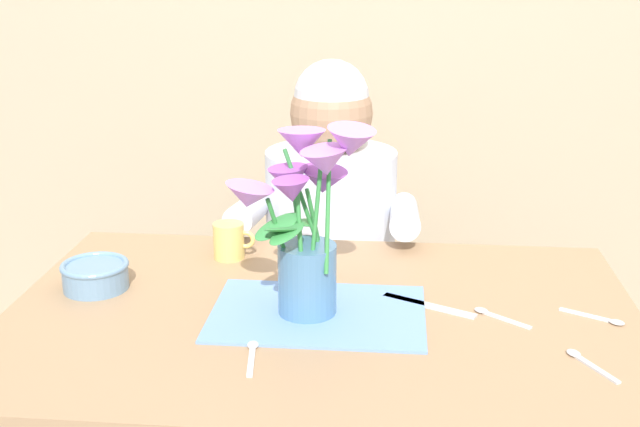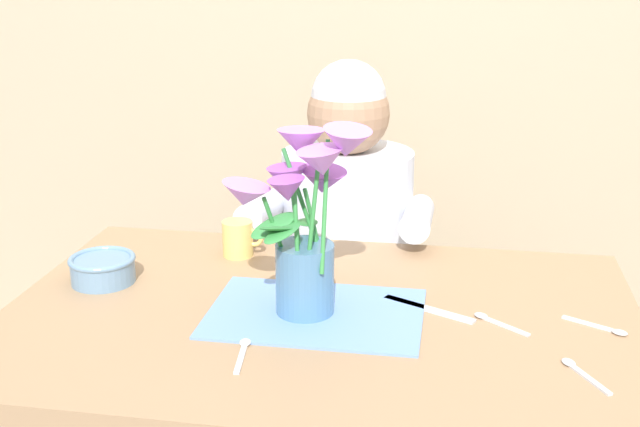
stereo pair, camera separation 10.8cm
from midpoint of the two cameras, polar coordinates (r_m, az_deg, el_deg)
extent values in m
cube|color=tan|center=(2.43, 5.65, 14.79)|extent=(4.00, 0.10, 2.50)
cube|color=#9E7A56|center=(1.53, 2.01, -7.73)|extent=(1.20, 0.80, 0.04)
cylinder|color=#9E7A56|center=(2.13, -11.66, -11.52)|extent=(0.06, 0.06, 0.70)
cylinder|color=#9E7A56|center=(2.03, 19.01, -13.71)|extent=(0.06, 0.06, 0.70)
cylinder|color=#4C4C56|center=(2.33, 3.17, -12.60)|extent=(0.30, 0.30, 0.40)
cylinder|color=silver|center=(2.13, 3.38, -2.16)|extent=(0.34, 0.34, 0.50)
sphere|color=#A37A5B|center=(2.04, 3.56, 7.11)|extent=(0.21, 0.21, 0.21)
sphere|color=silver|center=(2.03, 3.59, 8.22)|extent=(0.19, 0.19, 0.19)
cylinder|color=silver|center=(1.99, -2.46, 0.29)|extent=(0.07, 0.33, 0.12)
cylinder|color=silver|center=(1.95, 8.54, -0.29)|extent=(0.07, 0.33, 0.12)
cube|color=#6B93D1|center=(1.52, 1.75, -7.11)|extent=(0.40, 0.28, 0.00)
cylinder|color=teal|center=(1.49, 1.01, -4.75)|extent=(0.11, 0.11, 0.14)
cylinder|color=#388E42|center=(1.43, 2.52, 0.44)|extent=(0.01, 0.07, 0.23)
cone|color=#CC7FDB|center=(1.38, 4.15, 4.97)|extent=(0.12, 0.12, 0.06)
sphere|color=#E5D14C|center=(1.38, 4.16, 5.17)|extent=(0.02, 0.02, 0.02)
cylinder|color=#388E42|center=(1.48, 1.61, -0.76)|extent=(0.03, 0.04, 0.15)
cone|color=#A351B7|center=(1.47, 2.22, 2.26)|extent=(0.13, 0.13, 0.06)
sphere|color=#E5D14C|center=(1.47, 2.22, 2.44)|extent=(0.02, 0.02, 0.02)
cylinder|color=#388E42|center=(1.47, 0.90, 0.58)|extent=(0.08, 0.01, 0.21)
cone|color=#CC7FDB|center=(1.46, 0.78, 4.99)|extent=(0.09, 0.09, 0.05)
sphere|color=#E5D14C|center=(1.46, 0.78, 5.18)|extent=(0.02, 0.02, 0.02)
cylinder|color=#388E42|center=(1.47, 0.43, -0.72)|extent=(0.03, 0.04, 0.15)
cone|color=#A351B7|center=(1.46, -0.16, 2.36)|extent=(0.09, 0.09, 0.06)
sphere|color=#E5D14C|center=(1.46, -0.16, 2.55)|extent=(0.02, 0.02, 0.02)
cylinder|color=#388E42|center=(1.44, -1.03, -1.31)|extent=(0.04, 0.05, 0.14)
cone|color=#CC7FDB|center=(1.41, -3.17, 1.28)|extent=(0.10, 0.09, 0.05)
sphere|color=#E5D14C|center=(1.41, -3.17, 1.48)|extent=(0.02, 0.02, 0.02)
cylinder|color=#388E42|center=(1.43, 0.47, -1.15)|extent=(0.02, 0.03, 0.16)
cone|color=#A351B7|center=(1.39, -0.12, 1.64)|extent=(0.09, 0.09, 0.05)
sphere|color=#E5D14C|center=(1.39, -0.12, 1.84)|extent=(0.02, 0.02, 0.02)
cylinder|color=#388E42|center=(1.43, 1.66, -0.20)|extent=(0.02, 0.03, 0.20)
cone|color=#CC7FDB|center=(1.39, 2.36, 3.61)|extent=(0.12, 0.12, 0.06)
sphere|color=#E5D14C|center=(1.38, 2.36, 3.81)|extent=(0.02, 0.02, 0.02)
ellipsoid|color=#388E42|center=(1.43, -1.16, -0.89)|extent=(0.10, 0.08, 0.05)
ellipsoid|color=#388E42|center=(1.41, -0.47, -1.36)|extent=(0.08, 0.10, 0.03)
ellipsoid|color=#388E42|center=(1.52, 1.14, -0.64)|extent=(0.05, 0.09, 0.03)
ellipsoid|color=#388E42|center=(1.41, -0.69, -1.12)|extent=(0.08, 0.09, 0.04)
cylinder|color=#6689A8|center=(1.70, -13.40, -3.98)|extent=(0.13, 0.13, 0.05)
torus|color=#6689A8|center=(1.69, -13.46, -3.19)|extent=(0.14, 0.14, 0.01)
cube|color=silver|center=(1.55, 9.71, -6.74)|extent=(0.18, 0.10, 0.00)
cylinder|color=#E5C666|center=(1.79, -4.15, -1.80)|extent=(0.07, 0.07, 0.08)
torus|color=#E5C666|center=(1.78, -2.96, -1.75)|extent=(0.04, 0.01, 0.04)
cube|color=silver|center=(1.39, 20.79, -10.99)|extent=(0.06, 0.09, 0.00)
ellipsoid|color=silver|center=(1.42, 19.37, -9.97)|extent=(0.03, 0.03, 0.01)
cube|color=silver|center=(1.36, -3.35, -10.29)|extent=(0.02, 0.10, 0.00)
ellipsoid|color=silver|center=(1.41, -3.11, -9.16)|extent=(0.02, 0.03, 0.01)
cube|color=silver|center=(1.57, 20.45, -7.39)|extent=(0.09, 0.06, 0.00)
ellipsoid|color=silver|center=(1.56, 22.38, -7.78)|extent=(0.03, 0.03, 0.01)
cube|color=silver|center=(1.52, 15.07, -7.77)|extent=(0.08, 0.07, 0.00)
ellipsoid|color=silver|center=(1.54, 13.36, -7.09)|extent=(0.03, 0.03, 0.01)
camera|label=1|loc=(0.05, -87.94, 0.68)|focal=45.09mm
camera|label=2|loc=(0.05, 92.06, -0.68)|focal=45.09mm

